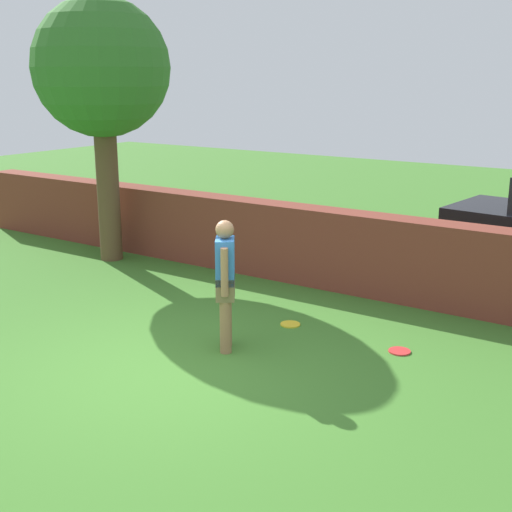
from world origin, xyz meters
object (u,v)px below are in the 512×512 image
object	(u,v)px
frisbee_red	(399,351)
frisbee_yellow	(290,324)
tree	(101,71)
person	(225,279)

from	to	relation	value
frisbee_red	frisbee_yellow	size ratio (longest dim) A/B	1.00
frisbee_red	frisbee_yellow	xyz separation A→B (m)	(-1.58, 0.05, 0.00)
tree	frisbee_red	distance (m)	7.02
tree	frisbee_yellow	bearing A→B (deg)	-13.87
person	frisbee_red	world-z (taller)	person
frisbee_red	person	bearing A→B (deg)	-148.87
person	frisbee_yellow	bearing A→B (deg)	-45.68
tree	frisbee_red	world-z (taller)	tree
person	frisbee_red	xyz separation A→B (m)	(1.82, 1.10, -0.89)
tree	frisbee_yellow	distance (m)	5.70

